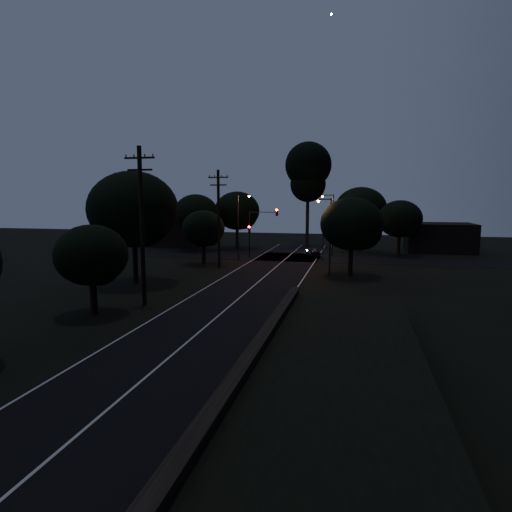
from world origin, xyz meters
The scene contains 23 objects.
ground centered at (0.00, 0.00, 0.00)m, with size 160.00×160.00×0.00m, color black.
road_surface centered at (0.00, 31.12, 0.01)m, with size 60.00×70.00×0.03m.
retaining_wall centered at (7.74, 3.00, 0.62)m, with size 6.93×26.00×1.60m.
utility_pole_mid centered at (-6.00, 15.00, 5.74)m, with size 2.20×0.30×11.00m.
utility_pole_far centered at (-6.00, 32.00, 5.48)m, with size 2.20×0.30×10.50m.
tree_left_b centered at (-7.84, 11.91, 3.79)m, with size 4.60×4.60×5.84m.
tree_left_c centered at (-10.22, 21.84, 6.37)m, with size 7.80×7.80×9.85m.
tree_left_d centered at (-8.33, 33.90, 3.99)m, with size 4.86×4.86×6.16m.
tree_far_nw centered at (-8.76, 49.86, 5.52)m, with size 6.73×6.73×8.53m.
tree_far_w centered at (-13.78, 45.87, 5.26)m, with size 6.35×6.35×8.09m.
tree_far_ne centered at (9.25, 49.85, 5.88)m, with size 7.18×7.18×9.08m.
tree_far_e centered at (14.20, 46.88, 4.71)m, with size 5.73×5.73×7.27m.
tree_right_a centered at (8.21, 29.88, 4.93)m, with size 5.98×5.98×7.60m.
tall_pine centered at (1.00, 55.00, 11.62)m, with size 7.09×7.09×16.11m.
building_left centered at (-20.00, 52.00, 2.20)m, with size 10.00×8.00×4.40m, color black.
building_right centered at (20.00, 53.00, 2.00)m, with size 9.00×7.00×4.00m, color black.
signal_left centered at (-4.60, 39.99, 2.84)m, with size 0.28×0.35×4.10m.
signal_right centered at (4.60, 39.99, 2.84)m, with size 0.28×0.35×4.10m.
signal_mast centered at (-2.91, 39.99, 4.34)m, with size 3.70×0.35×6.25m.
streetlight_a centered at (-5.31, 38.00, 4.64)m, with size 1.66×0.26×8.00m.
streetlight_b centered at (5.31, 44.00, 4.64)m, with size 1.66×0.26×8.00m.
streetlight_c centered at (5.83, 30.00, 4.35)m, with size 1.46×0.26×7.50m.
car centered at (3.20, 42.89, 0.64)m, with size 1.51×3.74×1.27m, color black.
Camera 1 is at (8.40, -11.93, 7.46)m, focal length 30.00 mm.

